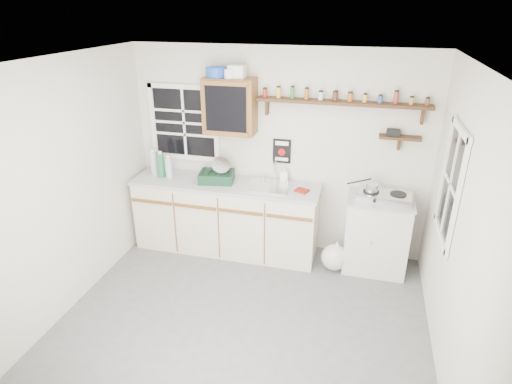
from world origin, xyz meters
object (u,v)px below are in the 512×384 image
hotplate (384,196)px  main_cabinet (226,216)px  spice_shelf (342,102)px  upper_cabinet (230,106)px  right_cabinet (376,233)px  dish_rack (218,174)px

hotplate → main_cabinet: bearing=-173.8°
spice_shelf → hotplate: bearing=-20.2°
upper_cabinet → hotplate: 2.04m
main_cabinet → right_cabinet: bearing=0.8°
main_cabinet → upper_cabinet: size_ratio=3.55×
right_cabinet → upper_cabinet: 2.26m
main_cabinet → hotplate: hotplate is taller
right_cabinet → upper_cabinet: size_ratio=1.40×
right_cabinet → hotplate: 0.49m
spice_shelf → hotplate: spice_shelf is taller
main_cabinet → hotplate: (1.87, 0.01, 0.49)m
upper_cabinet → dish_rack: upper_cabinet is taller
right_cabinet → dish_rack: bearing=-179.5°
dish_rack → hotplate: size_ratio=0.74×
upper_cabinet → hotplate: size_ratio=1.06×
right_cabinet → spice_shelf: (-0.53, 0.19, 1.47)m
main_cabinet → dish_rack: dish_rack is taller
spice_shelf → dish_rack: size_ratio=4.18×
main_cabinet → right_cabinet: main_cabinet is taller
upper_cabinet → dish_rack: (-0.13, -0.14, -0.81)m
upper_cabinet → right_cabinet: bearing=-3.8°
main_cabinet → upper_cabinet: bearing=76.3°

